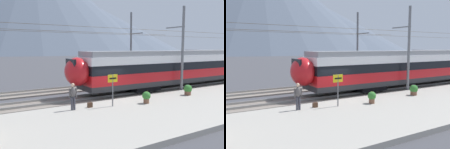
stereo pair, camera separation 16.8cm
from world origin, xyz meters
TOP-DOWN VIEW (x-y plane):
  - ground_plane at (0.00, 0.00)m, footprint 400.00×400.00m
  - platform_slab at (0.00, -4.94)m, footprint 120.00×7.84m
  - track_near at (0.00, 1.29)m, footprint 120.00×3.00m
  - track_far at (0.00, 5.85)m, footprint 120.00×3.00m
  - train_near_platform at (13.29, 1.29)m, footprint 32.28×2.98m
  - catenary_mast_mid at (7.48, -0.57)m, footprint 41.98×2.30m
  - catenary_mast_far_side at (7.95, 7.79)m, footprint 41.98×2.38m
  - platform_sign at (-1.30, -2.78)m, footprint 0.70×0.08m
  - passenger_walking at (-3.90, -2.32)m, footprint 0.53×0.22m
  - handbag_beside_passenger at (-2.73, -2.28)m, footprint 0.32×0.18m
  - potted_plant_platform_edge at (5.88, -2.84)m, footprint 0.67×0.67m
  - potted_plant_by_shelter at (1.13, -3.30)m, footprint 0.58×0.58m
  - mountain_central_peak at (41.12, 194.96)m, footprint 200.85×200.85m
  - mountain_right_ridge at (88.98, 203.61)m, footprint 194.07×194.07m

SIDE VIEW (x-z plane):
  - ground_plane at x=0.00m, z-range 0.00..0.00m
  - track_near at x=0.00m, z-range -0.07..0.21m
  - track_far at x=0.00m, z-range -0.07..0.21m
  - platform_slab at x=0.00m, z-range 0.00..0.30m
  - handbag_beside_passenger at x=-2.73m, z-range 0.24..0.68m
  - potted_plant_platform_edge at x=5.88m, z-range 0.34..1.19m
  - potted_plant_by_shelter at x=1.13m, z-range 0.37..1.20m
  - passenger_walking at x=-3.90m, z-range 0.40..2.09m
  - platform_sign at x=-1.30m, z-range 0.80..2.91m
  - train_near_platform at x=13.29m, z-range 0.10..4.37m
  - catenary_mast_mid at x=7.48m, z-range 0.19..8.05m
  - catenary_mast_far_side at x=7.95m, z-range 0.13..8.55m
  - mountain_right_ridge at x=88.98m, z-range 0.00..52.23m
  - mountain_central_peak at x=41.12m, z-range 0.00..85.51m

